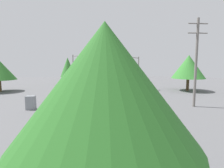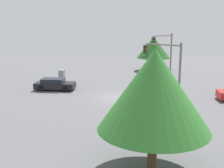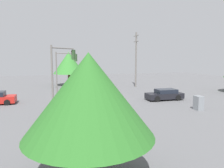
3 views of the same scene
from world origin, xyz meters
name	(u,v)px [view 1 (image 1 of 3)]	position (x,y,z in m)	size (l,w,h in m)	color
ground_plane	(108,95)	(0.00, 0.00, 0.00)	(80.00, 80.00, 0.00)	#5B5B5E
sedan_red	(104,82)	(-0.09, 12.64, 0.70)	(2.04, 4.13, 1.46)	red
sedan_dark	(85,101)	(-2.96, -7.27, 0.67)	(2.01, 4.60, 1.37)	black
traffic_signal_main	(135,67)	(5.32, 4.57, 4.20)	(2.33, 2.96, 6.16)	slate
traffic_signal_cross	(78,66)	(-5.00, 5.44, 4.43)	(2.94, 2.60, 6.50)	slate
utility_pole_tall	(196,61)	(9.25, -8.22, 5.14)	(2.20, 0.28, 9.71)	slate
electrical_cabinet	(31,103)	(-8.64, -7.95, 0.72)	(0.90, 0.68, 1.45)	gray
tree_right	(105,85)	(-1.38, -21.42, 4.15)	(5.81, 5.81, 6.04)	brown
tree_left	(188,67)	(14.60, 3.18, 4.30)	(5.77, 5.77, 6.37)	#4C3823
tree_behind	(68,67)	(-8.81, 17.16, 4.01)	(3.63, 3.63, 6.40)	brown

